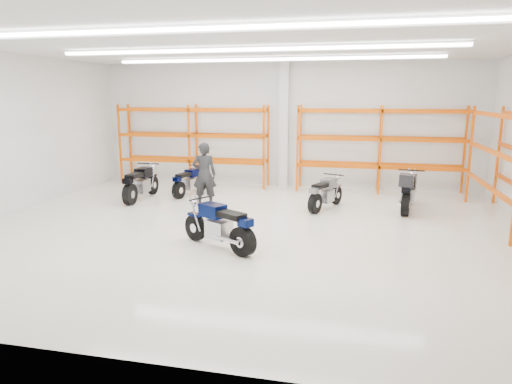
% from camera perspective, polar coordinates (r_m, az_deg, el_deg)
% --- Properties ---
extents(ground, '(14.00, 14.00, 0.00)m').
position_cam_1_polar(ground, '(11.52, -1.25, -4.69)').
color(ground, silver).
rests_on(ground, ground).
extents(room_shell, '(14.02, 12.02, 4.51)m').
position_cam_1_polar(room_shell, '(11.08, -1.29, 11.86)').
color(room_shell, silver).
rests_on(room_shell, ground).
extents(motorcycle_main, '(1.96, 1.25, 1.07)m').
position_cam_1_polar(motorcycle_main, '(9.96, -4.42, -4.37)').
color(motorcycle_main, black).
rests_on(motorcycle_main, ground).
extents(motorcycle_back_a, '(0.76, 2.28, 1.12)m').
position_cam_1_polar(motorcycle_back_a, '(15.12, -14.30, 0.96)').
color(motorcycle_back_a, black).
rests_on(motorcycle_back_a, ground).
extents(motorcycle_back_b, '(0.77, 1.94, 0.96)m').
position_cam_1_polar(motorcycle_back_b, '(15.56, -8.40, 1.22)').
color(motorcycle_back_b, black).
rests_on(motorcycle_back_b, ground).
extents(motorcycle_back_c, '(0.97, 1.90, 0.98)m').
position_cam_1_polar(motorcycle_back_c, '(13.61, 8.59, -0.25)').
color(motorcycle_back_c, black).
rests_on(motorcycle_back_c, ground).
extents(motorcycle_back_d, '(0.87, 2.37, 1.22)m').
position_cam_1_polar(motorcycle_back_d, '(13.91, 18.46, 0.05)').
color(motorcycle_back_d, black).
rests_on(motorcycle_back_d, ground).
extents(standing_man, '(0.81, 0.63, 1.95)m').
position_cam_1_polar(standing_man, '(13.84, -6.47, 2.18)').
color(standing_man, black).
rests_on(standing_man, ground).
extents(structural_column, '(0.32, 0.32, 4.50)m').
position_cam_1_polar(structural_column, '(16.79, 3.53, 8.28)').
color(structural_column, white).
rests_on(structural_column, ground).
extents(pallet_racking_back_left, '(5.67, 0.87, 3.00)m').
position_cam_1_polar(pallet_racking_back_left, '(17.37, -7.89, 6.77)').
color(pallet_racking_back_left, '#EC3D00').
rests_on(pallet_racking_back_left, ground).
extents(pallet_racking_back_right, '(5.67, 0.87, 3.00)m').
position_cam_1_polar(pallet_racking_back_right, '(16.29, 15.27, 6.15)').
color(pallet_racking_back_right, '#EC3D00').
rests_on(pallet_racking_back_right, ground).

